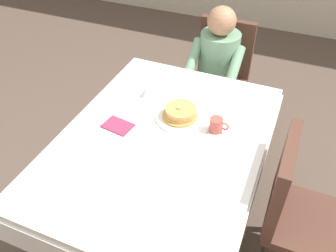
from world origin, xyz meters
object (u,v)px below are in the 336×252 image
fork_left_of_plate (149,113)px  chair_right_side (294,206)px  chair_diner (221,70)px  plate_breakfast (179,118)px  breakfast_stack (180,113)px  dining_table_main (162,150)px  syrup_pitcher (146,92)px  spoon_near_edge (162,153)px  knife_right_of_plate (209,129)px  cup_coffee (216,125)px  diner_person (217,65)px

fork_left_of_plate → chair_right_side: bearing=-97.2°
chair_diner → plate_breakfast: bearing=90.4°
chair_right_side → breakfast_stack: (-0.74, 0.20, 0.26)m
dining_table_main → chair_diner: (0.02, 1.17, -0.12)m
chair_diner → syrup_pitcher: (-0.28, -0.84, 0.25)m
breakfast_stack → fork_left_of_plate: (-0.19, -0.02, -0.04)m
plate_breakfast → breakfast_stack: size_ratio=1.35×
plate_breakfast → spoon_near_edge: size_ratio=1.87×
chair_diner → knife_right_of_plate: bearing=101.2°
breakfast_stack → syrup_pitcher: (-0.28, 0.13, -0.01)m
plate_breakfast → cup_coffee: bearing=-4.5°
chair_diner → diner_person: 0.21m
cup_coffee → syrup_pitcher: 0.53m
diner_person → fork_left_of_plate: diner_person is taller
chair_right_side → plate_breakfast: chair_right_side is taller
diner_person → spoon_near_edge: 1.12m
chair_right_side → fork_left_of_plate: size_ratio=5.17×
chair_right_side → syrup_pitcher: (-1.02, 0.33, 0.25)m
diner_person → syrup_pitcher: bearing=67.9°
chair_diner → knife_right_of_plate: size_ratio=4.65×
cup_coffee → spoon_near_edge: cup_coffee is taller
breakfast_stack → knife_right_of_plate: (0.19, -0.02, -0.04)m
chair_diner → breakfast_stack: chair_diner is taller
diner_person → plate_breakfast: 0.82m
breakfast_stack → knife_right_of_plate: breakfast_stack is taller
chair_right_side → cup_coffee: (-0.51, 0.18, 0.25)m
chair_diner → cup_coffee: (0.24, -0.99, 0.25)m
syrup_pitcher → spoon_near_edge: 0.53m
plate_breakfast → cup_coffee: size_ratio=2.48×
dining_table_main → fork_left_of_plate: bearing=131.5°
cup_coffee → fork_left_of_plate: bearing=-179.7°
plate_breakfast → breakfast_stack: bearing=33.6°
syrup_pitcher → fork_left_of_plate: (0.09, -0.15, -0.04)m
breakfast_stack → fork_left_of_plate: breakfast_stack is taller
syrup_pitcher → chair_right_side: bearing=-18.1°
diner_person → breakfast_stack: bearing=90.6°
chair_diner → fork_left_of_plate: bearing=79.5°
spoon_near_edge → syrup_pitcher: bearing=114.7°
chair_right_side → knife_right_of_plate: chair_right_side is taller
plate_breakfast → cup_coffee: cup_coffee is taller
fork_left_of_plate → diner_person: bearing=-8.7°
fork_left_of_plate → breakfast_stack: bearing=-79.8°
cup_coffee → knife_right_of_plate: cup_coffee is taller
plate_breakfast → spoon_near_edge: plate_breakfast is taller
breakfast_stack → fork_left_of_plate: bearing=-173.6°
dining_table_main → syrup_pitcher: size_ratio=19.05×
plate_breakfast → chair_diner: bearing=90.4°
chair_right_side → breakfast_stack: chair_right_side is taller
chair_right_side → knife_right_of_plate: size_ratio=4.65×
diner_person → chair_right_side: (0.75, -1.01, -0.14)m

